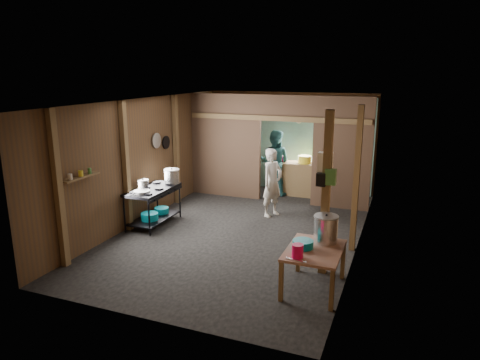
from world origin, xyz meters
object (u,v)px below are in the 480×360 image
at_px(gas_range, 153,206).
at_px(pink_bucket, 298,251).
at_px(prep_table, 314,269).
at_px(stock_pot, 326,230).
at_px(stove_pot_large, 172,177).
at_px(yellow_tub, 305,159).
at_px(cook, 272,183).

height_order(gas_range, pink_bucket, pink_bucket).
distance_m(prep_table, stock_pot, 0.62).
relative_size(gas_range, stock_pot, 3.04).
bearing_deg(stove_pot_large, yellow_tub, 51.11).
height_order(gas_range, cook, cook).
bearing_deg(pink_bucket, prep_table, 66.69).
bearing_deg(pink_bucket, gas_range, 151.52).
bearing_deg(yellow_tub, gas_range, -126.25).
bearing_deg(stove_pot_large, cook, 25.56).
relative_size(gas_range, stove_pot_large, 4.00).
xyz_separation_m(stock_pot, pink_bucket, (-0.26, -0.70, -0.10)).
bearing_deg(pink_bucket, cook, 112.60).
distance_m(prep_table, stove_pot_large, 4.14).
relative_size(gas_range, prep_table, 1.23).
bearing_deg(stock_pot, yellow_tub, 106.86).
height_order(gas_range, prep_table, gas_range).
bearing_deg(gas_range, cook, 34.20).
relative_size(pink_bucket, cook, 0.13).
bearing_deg(cook, stock_pot, -123.63).
bearing_deg(gas_range, pink_bucket, -28.48).
xyz_separation_m(gas_range, prep_table, (3.71, -1.55, -0.07)).
height_order(pink_bucket, cook, cook).
relative_size(yellow_tub, cook, 0.23).
distance_m(gas_range, stove_pot_large, 0.76).
relative_size(stock_pot, yellow_tub, 1.27).
height_order(prep_table, cook, cook).
xyz_separation_m(yellow_tub, cook, (-0.29, -1.86, -0.19)).
distance_m(stock_pot, cook, 3.15).
bearing_deg(pink_bucket, yellow_tub, 102.05).
bearing_deg(stock_pot, cook, 121.86).
distance_m(stock_pot, pink_bucket, 0.76).
bearing_deg(yellow_tub, stock_pot, -73.14).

